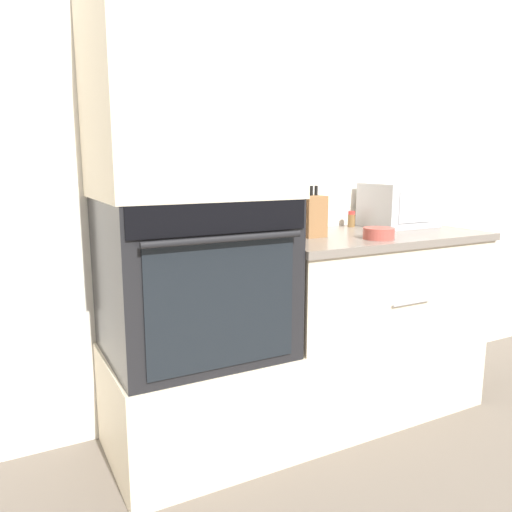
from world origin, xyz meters
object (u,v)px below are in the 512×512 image
Objects in this scene: wall_oven at (194,276)px; bowl at (379,233)px; microwave at (399,205)px; knife_block at (311,216)px; condiment_jar_mid at (277,225)px; condiment_jar_near at (351,219)px.

bowl is (0.83, -0.17, 0.15)m from wall_oven.
knife_block is (-0.63, -0.09, -0.02)m from microwave.
knife_block reaches higher than bowl.
knife_block is 2.32× the size of condiment_jar_mid.
wall_oven reaches higher than condiment_jar_near.
knife_block is (0.60, 0.04, 0.22)m from wall_oven.
condiment_jar_near is 0.53m from condiment_jar_mid.
condiment_jar_mid is at bearing 146.36° from knife_block.
knife_block is 2.75× the size of condiment_jar_near.
wall_oven is 6.98× the size of condiment_jar_mid.
condiment_jar_mid is at bearing 140.24° from bowl.
microwave is at bearing 36.66° from bowl.
wall_oven is 0.64m from knife_block.
condiment_jar_mid is (-0.52, -0.10, 0.01)m from condiment_jar_near.
knife_block is at bearing 3.60° from wall_oven.
condiment_jar_mid is (-0.76, -0.00, -0.07)m from microwave.
wall_oven is at bearing -167.13° from condiment_jar_near.
condiment_jar_mid reaches higher than condiment_jar_near.
wall_oven is at bearing -174.14° from microwave.
microwave is 0.77m from condiment_jar_mid.
microwave is 0.27m from condiment_jar_near.
microwave is 4.17× the size of condiment_jar_near.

